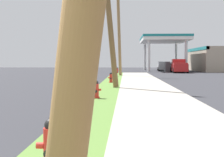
# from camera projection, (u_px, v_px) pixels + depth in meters

# --- Properties ---
(fire_hydrant_nearest) EXTENTS (0.42, 0.38, 0.74)m
(fire_hydrant_nearest) POSITION_uv_depth(u_px,v_px,m) (51.00, 147.00, 4.29)
(fire_hydrant_nearest) COLOR red
(fire_hydrant_nearest) RESTS_ON grass_verge
(fire_hydrant_second) EXTENTS (0.42, 0.38, 0.74)m
(fire_hydrant_second) POSITION_uv_depth(u_px,v_px,m) (96.00, 90.00, 12.73)
(fire_hydrant_second) COLOR red
(fire_hydrant_second) RESTS_ON grass_verge
(fire_hydrant_third) EXTENTS (0.42, 0.37, 0.74)m
(fire_hydrant_third) POSITION_uv_depth(u_px,v_px,m) (111.00, 78.00, 22.05)
(fire_hydrant_third) COLOR red
(fire_hydrant_third) RESTS_ON grass_verge
(fire_hydrant_fourth) EXTENTS (0.42, 0.37, 0.74)m
(fire_hydrant_fourth) POSITION_uv_depth(u_px,v_px,m) (115.00, 73.00, 30.93)
(fire_hydrant_fourth) COLOR red
(fire_hydrant_fourth) RESTS_ON grass_verge
(fire_hydrant_fifth) EXTENTS (0.42, 0.38, 0.74)m
(fire_hydrant_fifth) POSITION_uv_depth(u_px,v_px,m) (117.00, 71.00, 39.73)
(fire_hydrant_fifth) COLOR red
(fire_hydrant_fifth) RESTS_ON grass_verge
(utility_pole_midground) EXTENTS (1.68, 1.20, 8.61)m
(utility_pole_midground) POSITION_uv_depth(u_px,v_px,m) (109.00, 13.00, 17.98)
(utility_pole_midground) COLOR brown
(utility_pole_midground) RESTS_ON grass_verge
(utility_pole_background) EXTENTS (1.41, 0.38, 10.05)m
(utility_pole_background) POSITION_uv_depth(u_px,v_px,m) (119.00, 28.00, 33.15)
(utility_pole_background) COLOR #937047
(utility_pole_background) RESTS_ON grass_verge
(gas_station_canopy) EXTENTS (15.46, 13.37, 5.78)m
(gas_station_canopy) POSITION_uv_depth(u_px,v_px,m) (205.00, 56.00, 51.42)
(gas_station_canopy) COLOR silver
(gas_station_canopy) RESTS_ON ground
(car_silver_by_near_pump) EXTENTS (2.15, 4.59, 1.57)m
(car_silver_by_near_pump) POSITION_uv_depth(u_px,v_px,m) (163.00, 66.00, 55.25)
(car_silver_by_near_pump) COLOR #BCBCC1
(car_silver_by_near_pump) RESTS_ON ground
(truck_black_at_forecourt) EXTENTS (2.37, 5.49, 1.97)m
(truck_black_at_forecourt) POSITION_uv_depth(u_px,v_px,m) (178.00, 66.00, 48.71)
(truck_black_at_forecourt) COLOR black
(truck_black_at_forecourt) RESTS_ON ground
(truck_red_on_apron) EXTENTS (2.47, 5.53, 1.97)m
(truck_red_on_apron) POSITION_uv_depth(u_px,v_px,m) (179.00, 66.00, 44.69)
(truck_red_on_apron) COLOR red
(truck_red_on_apron) RESTS_ON ground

